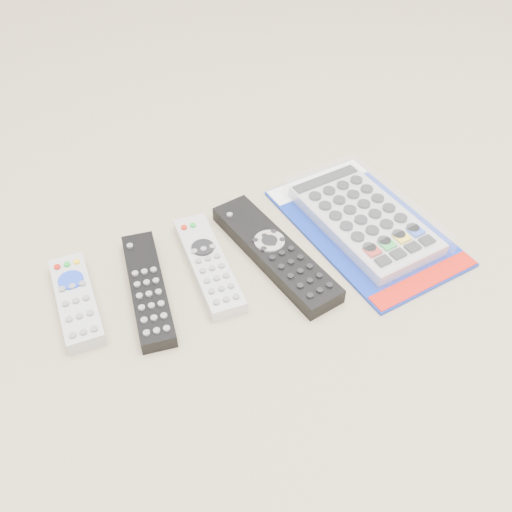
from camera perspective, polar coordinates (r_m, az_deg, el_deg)
name	(u,v)px	position (r m, az deg, el deg)	size (l,w,h in m)	color
remote_small_grey	(76,300)	(0.80, -17.53, -4.26)	(0.06, 0.16, 0.02)	#A6A6A8
remote_slim_black	(148,288)	(0.79, -10.77, -3.21)	(0.08, 0.21, 0.02)	black
remote_silver_dvd	(208,264)	(0.81, -4.79, -0.79)	(0.07, 0.20, 0.02)	silver
remote_large_black	(275,253)	(0.82, 1.91, 0.34)	(0.09, 0.25, 0.03)	black
jumbo_remote_packaged	(364,218)	(0.89, 10.78, 3.75)	(0.20, 0.31, 0.04)	#0E289A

